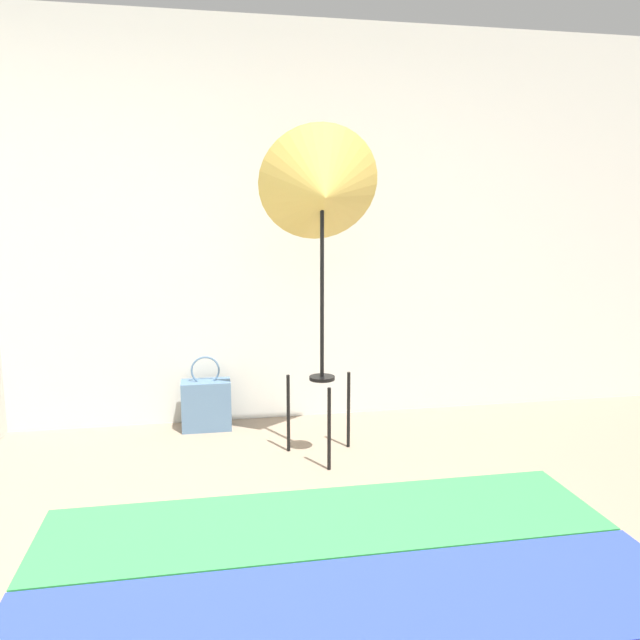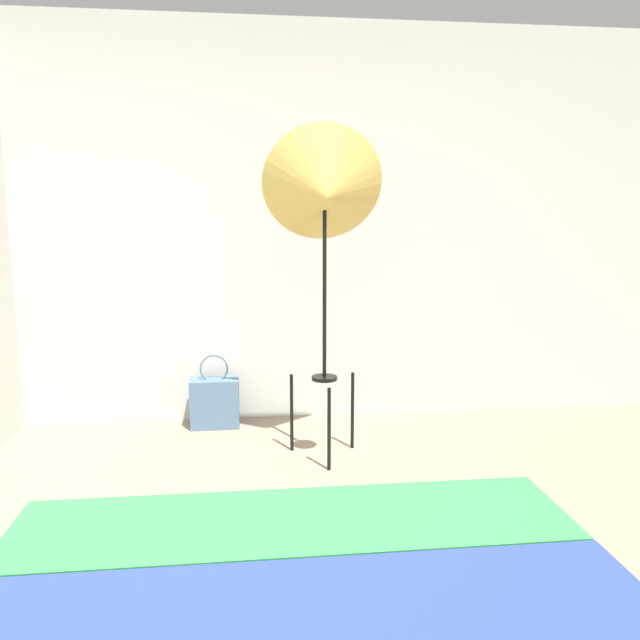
# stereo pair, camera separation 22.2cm
# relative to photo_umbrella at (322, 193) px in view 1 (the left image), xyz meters

# --- Properties ---
(wall_back) EXTENTS (8.00, 0.05, 2.60)m
(wall_back) POSITION_rel_photo_umbrella_xyz_m (-0.33, 0.77, -0.19)
(wall_back) COLOR beige
(wall_back) RESTS_ON ground_plane
(photo_umbrella) EXTENTS (0.67, 0.46, 1.85)m
(photo_umbrella) POSITION_rel_photo_umbrella_xyz_m (0.00, 0.00, 0.00)
(photo_umbrella) COLOR black
(photo_umbrella) RESTS_ON ground_plane
(tote_bag) EXTENTS (0.31, 0.17, 0.48)m
(tote_bag) POSITION_rel_photo_umbrella_xyz_m (-0.65, 0.59, -1.32)
(tote_bag) COLOR slate
(tote_bag) RESTS_ON ground_plane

